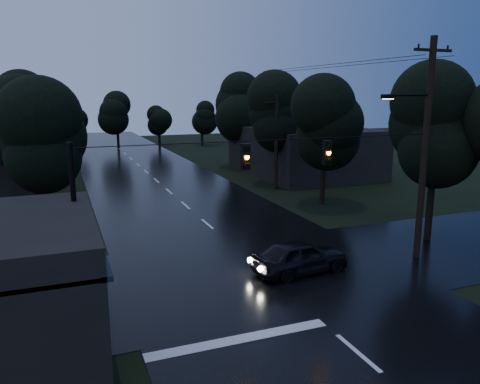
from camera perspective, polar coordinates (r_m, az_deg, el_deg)
main_road at (r=37.12m, az=-8.64°, el=0.04°), size 12.00×120.00×0.02m
cross_street at (r=20.61m, az=2.72°, el=-9.65°), size 60.00×9.00×0.02m
building_far_right at (r=45.44m, az=7.63°, el=5.06°), size 10.00×14.00×4.40m
utility_pole_main at (r=22.58m, az=21.47°, el=5.22°), size 3.50×0.30×10.00m
utility_pole_far at (r=37.35m, az=4.45°, el=6.24°), size 2.00×0.30×7.50m
anchor_pole_left at (r=17.11m, az=-19.37°, el=-4.29°), size 0.18×0.18×6.00m
span_signals at (r=18.64m, az=5.72°, el=4.68°), size 15.00×0.37×1.12m
tree_corner_near at (r=25.74m, az=22.87°, el=7.49°), size 4.48×4.48×9.44m
tree_left_a at (r=27.60m, az=-23.75°, el=6.09°), size 3.92×3.92×8.26m
tree_left_b at (r=35.57m, az=-24.32°, el=7.75°), size 4.20×4.20×8.85m
tree_left_c at (r=45.56m, az=-24.56°, el=8.91°), size 4.48×4.48×9.44m
tree_right_a at (r=32.29m, az=10.30°, el=8.29°), size 4.20×4.20×8.85m
tree_right_b at (r=39.57m, az=4.95°, el=9.62°), size 4.48×4.48×9.44m
tree_right_c at (r=48.94m, az=0.35°, el=10.55°), size 4.76×4.76×10.03m
car at (r=20.40m, az=7.38°, el=-7.79°), size 4.39×2.10×1.45m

